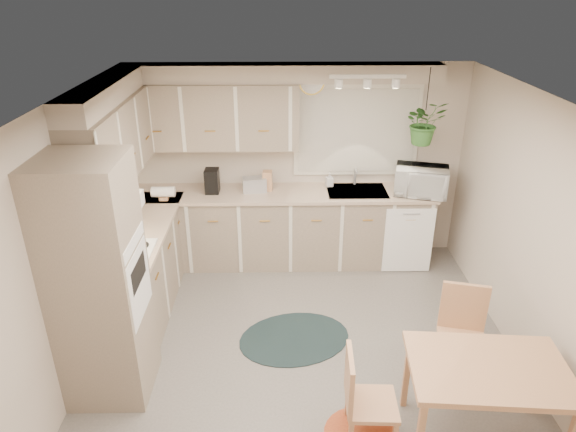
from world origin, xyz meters
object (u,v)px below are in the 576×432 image
object	(u,v)px
chair_back	(462,340)
braided_rug	(294,338)
dining_table	(482,404)
chair_left	(372,401)
microwave	(421,178)

from	to	relation	value
chair_back	braided_rug	size ratio (longest dim) A/B	0.80
dining_table	braided_rug	distance (m)	1.88
dining_table	chair_back	bearing A→B (deg)	85.92
chair_left	braided_rug	distance (m)	1.43
chair_back	braided_rug	xyz separation A→B (m)	(-1.42, 0.60, -0.44)
chair_left	chair_back	size ratio (longest dim) A/B	0.94
chair_left	microwave	size ratio (longest dim) A/B	1.40
dining_table	braided_rug	size ratio (longest dim) A/B	1.03
chair_left	chair_back	bearing A→B (deg)	129.35
dining_table	microwave	bearing A→B (deg)	86.83
dining_table	chair_back	distance (m)	0.65
braided_rug	microwave	xyz separation A→B (m)	(1.52, 1.47, 1.14)
chair_back	microwave	size ratio (longest dim) A/B	1.49
braided_rug	dining_table	bearing A→B (deg)	-42.17
chair_left	chair_back	distance (m)	1.10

